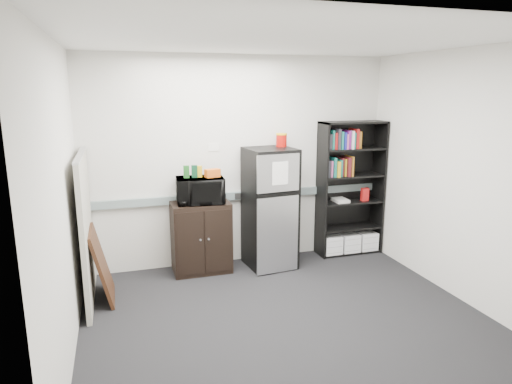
% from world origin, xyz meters
% --- Properties ---
extents(floor, '(4.00, 4.00, 0.00)m').
position_xyz_m(floor, '(0.00, 0.00, 0.00)').
color(floor, black).
rests_on(floor, ground).
extents(wall_back, '(4.00, 0.02, 2.70)m').
position_xyz_m(wall_back, '(0.00, 1.75, 1.35)').
color(wall_back, silver).
rests_on(wall_back, floor).
extents(wall_right, '(0.02, 3.50, 2.70)m').
position_xyz_m(wall_right, '(2.00, 0.00, 1.35)').
color(wall_right, silver).
rests_on(wall_right, floor).
extents(wall_left, '(0.02, 3.50, 2.70)m').
position_xyz_m(wall_left, '(-2.00, 0.00, 1.35)').
color(wall_left, silver).
rests_on(wall_left, floor).
extents(ceiling, '(4.00, 3.50, 0.02)m').
position_xyz_m(ceiling, '(0.00, 0.00, 2.70)').
color(ceiling, white).
rests_on(ceiling, wall_back).
extents(electrical_raceway, '(3.92, 0.05, 0.10)m').
position_xyz_m(electrical_raceway, '(0.00, 1.72, 0.90)').
color(electrical_raceway, slate).
rests_on(electrical_raceway, wall_back).
extents(wall_note, '(0.14, 0.00, 0.10)m').
position_xyz_m(wall_note, '(-0.35, 1.74, 1.55)').
color(wall_note, white).
rests_on(wall_note, wall_back).
extents(bookshelf, '(0.90, 0.34, 1.85)m').
position_xyz_m(bookshelf, '(1.53, 1.57, 0.91)').
color(bookshelf, black).
rests_on(bookshelf, floor).
extents(cubicle_partition, '(0.06, 1.30, 1.62)m').
position_xyz_m(cubicle_partition, '(-1.90, 1.08, 0.81)').
color(cubicle_partition, '#ADAA99').
rests_on(cubicle_partition, floor).
extents(cabinet, '(0.72, 0.48, 0.90)m').
position_xyz_m(cabinet, '(-0.58, 1.50, 0.45)').
color(cabinet, black).
rests_on(cabinet, floor).
extents(microwave, '(0.60, 0.43, 0.32)m').
position_xyz_m(microwave, '(-0.58, 1.48, 1.06)').
color(microwave, black).
rests_on(microwave, cabinet).
extents(snack_box_a, '(0.08, 0.06, 0.15)m').
position_xyz_m(snack_box_a, '(-0.74, 1.52, 1.29)').
color(snack_box_a, '#175019').
rests_on(snack_box_a, microwave).
extents(snack_box_b, '(0.07, 0.06, 0.15)m').
position_xyz_m(snack_box_b, '(-0.64, 1.52, 1.29)').
color(snack_box_b, '#0C361F').
rests_on(snack_box_b, microwave).
extents(snack_box_c, '(0.08, 0.07, 0.14)m').
position_xyz_m(snack_box_c, '(-0.58, 1.52, 1.29)').
color(snack_box_c, gold).
rests_on(snack_box_c, microwave).
extents(snack_bag, '(0.20, 0.14, 0.10)m').
position_xyz_m(snack_bag, '(-0.43, 1.47, 1.27)').
color(snack_bag, '#CE5714').
rests_on(snack_bag, microwave).
extents(refrigerator, '(0.64, 0.67, 1.55)m').
position_xyz_m(refrigerator, '(0.31, 1.42, 0.77)').
color(refrigerator, black).
rests_on(refrigerator, floor).
extents(coffee_can, '(0.14, 0.14, 0.19)m').
position_xyz_m(coffee_can, '(0.50, 1.55, 1.65)').
color(coffee_can, '#AF0E08').
rests_on(coffee_can, refrigerator).
extents(framed_poster, '(0.22, 0.64, 0.81)m').
position_xyz_m(framed_poster, '(-1.77, 1.02, 0.41)').
color(framed_poster, black).
rests_on(framed_poster, floor).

